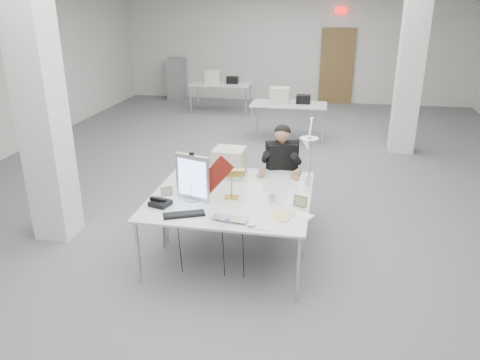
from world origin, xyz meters
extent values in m
cube|color=#5C5C5E|center=(0.00, 0.00, -0.01)|extent=(10.00, 14.00, 0.02)
cube|color=silver|center=(0.00, 7.01, 1.60)|extent=(10.00, 0.02, 3.20)
cube|color=white|center=(-2.30, -2.00, 1.60)|extent=(0.45, 0.45, 3.20)
cube|color=white|center=(2.50, 2.50, 1.60)|extent=(0.45, 0.45, 3.20)
cube|color=brown|center=(1.20, 6.94, 1.05)|extent=(0.95, 0.08, 2.10)
cube|color=red|center=(1.20, 6.90, 2.55)|extent=(0.32, 0.06, 0.16)
cube|color=silver|center=(0.00, -2.50, 0.74)|extent=(1.80, 0.90, 0.02)
cube|color=silver|center=(0.00, -1.60, 0.74)|extent=(1.80, 0.90, 0.02)
cube|color=silver|center=(0.20, 3.00, 0.74)|extent=(1.60, 0.80, 0.02)
cube|color=silver|center=(-1.80, 5.20, 0.74)|extent=(1.60, 0.80, 0.02)
cube|color=gray|center=(-3.50, 6.65, 0.60)|extent=(0.45, 0.55, 1.20)
cube|color=silver|center=(-0.39, -2.28, 1.02)|extent=(0.41, 0.17, 0.52)
cube|color=#65130D|center=(-0.13, -2.31, 1.07)|extent=(0.45, 0.06, 0.48)
cube|color=black|center=(-0.37, -2.70, 0.77)|extent=(0.45, 0.30, 0.02)
imported|color=silver|center=(0.11, -2.78, 0.77)|extent=(0.39, 0.29, 0.03)
ellipsoid|color=silver|center=(0.35, -2.83, 0.77)|extent=(0.10, 0.07, 0.04)
cube|color=black|center=(-0.70, -2.51, 0.78)|extent=(0.25, 0.23, 0.05)
cube|color=#A18C45|center=(-0.72, -2.23, 0.81)|extent=(0.13, 0.10, 0.10)
cube|color=olive|center=(0.80, -2.25, 0.82)|extent=(0.16, 0.09, 0.12)
cylinder|color=silver|center=(0.48, -2.16, 0.81)|extent=(0.09, 0.06, 0.09)
cube|color=silver|center=(0.49, -2.74, 0.76)|extent=(0.25, 0.32, 0.01)
cube|color=#E1C386|center=(0.64, -2.53, 0.76)|extent=(0.27, 0.32, 0.01)
cube|color=white|center=(0.85, -2.48, 0.76)|extent=(0.23, 0.21, 0.01)
cube|color=#BCB19C|center=(-0.15, -1.47, 0.93)|extent=(0.39, 0.37, 0.36)
camera|label=1|loc=(1.02, -6.91, 2.86)|focal=35.00mm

